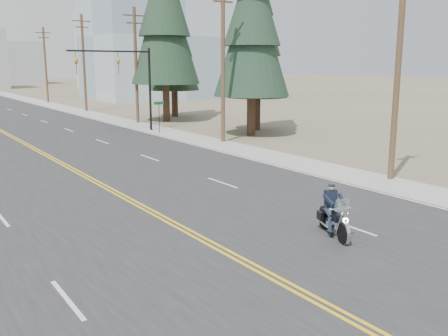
% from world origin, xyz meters
% --- Properties ---
extents(ground_plane, '(400.00, 400.00, 0.00)m').
position_xyz_m(ground_plane, '(0.00, 0.00, 0.00)').
color(ground_plane, '#776D56').
rests_on(ground_plane, ground).
extents(sidewalk_right, '(3.00, 200.00, 0.01)m').
position_xyz_m(sidewalk_right, '(11.50, 70.00, 0.01)').
color(sidewalk_right, '#A5A5A0').
rests_on(sidewalk_right, ground).
extents(traffic_mast_right, '(7.10, 0.26, 7.00)m').
position_xyz_m(traffic_mast_right, '(8.98, 32.00, 4.94)').
color(traffic_mast_right, black).
rests_on(traffic_mast_right, ground).
extents(street_sign, '(0.90, 0.06, 2.62)m').
position_xyz_m(street_sign, '(10.80, 30.00, 1.80)').
color(street_sign, black).
rests_on(street_sign, ground).
extents(utility_pole_a, '(2.20, 0.30, 11.00)m').
position_xyz_m(utility_pole_a, '(12.50, 8.00, 5.73)').
color(utility_pole_a, brown).
rests_on(utility_pole_a, ground).
extents(utility_pole_b, '(2.20, 0.30, 11.50)m').
position_xyz_m(utility_pole_b, '(12.50, 23.00, 5.98)').
color(utility_pole_b, brown).
rests_on(utility_pole_b, ground).
extents(utility_pole_c, '(2.20, 0.30, 11.00)m').
position_xyz_m(utility_pole_c, '(12.50, 38.00, 5.73)').
color(utility_pole_c, brown).
rests_on(utility_pole_c, ground).
extents(utility_pole_d, '(2.20, 0.30, 11.50)m').
position_xyz_m(utility_pole_d, '(12.50, 53.00, 5.98)').
color(utility_pole_d, brown).
rests_on(utility_pole_d, ground).
extents(utility_pole_e, '(2.20, 0.30, 11.00)m').
position_xyz_m(utility_pole_e, '(12.50, 70.00, 5.73)').
color(utility_pole_e, brown).
rests_on(utility_pole_e, ground).
extents(glass_building, '(24.00, 16.00, 20.00)m').
position_xyz_m(glass_building, '(32.00, 70.00, 10.00)').
color(glass_building, '#9EB5CC').
rests_on(glass_building, ground).
extents(haze_bldg_c, '(16.00, 12.00, 18.00)m').
position_xyz_m(haze_bldg_c, '(40.00, 110.00, 9.00)').
color(haze_bldg_c, '#B7BCC6').
rests_on(haze_bldg_c, ground).
extents(haze_bldg_e, '(14.00, 14.00, 12.00)m').
position_xyz_m(haze_bldg_e, '(25.00, 150.00, 6.00)').
color(haze_bldg_e, '#B7BCC6').
rests_on(haze_bldg_e, ground).
extents(motorcyclist, '(1.76, 2.43, 1.74)m').
position_xyz_m(motorcyclist, '(3.85, 3.65, 0.87)').
color(motorcyclist, black).
rests_on(motorcyclist, ground).
extents(conifer_near, '(6.01, 6.01, 15.91)m').
position_xyz_m(conifer_near, '(16.26, 24.50, 9.13)').
color(conifer_near, '#382619').
rests_on(conifer_near, ground).
extents(conifer_mid, '(5.34, 5.34, 14.25)m').
position_xyz_m(conifer_mid, '(18.72, 26.96, 8.18)').
color(conifer_mid, '#382619').
rests_on(conifer_mid, ground).
extents(conifer_tall, '(6.76, 6.76, 18.77)m').
position_xyz_m(conifer_tall, '(15.43, 37.49, 10.78)').
color(conifer_tall, '#382619').
rests_on(conifer_tall, ground).
extents(conifer_far, '(5.40, 5.40, 14.47)m').
position_xyz_m(conifer_far, '(18.39, 41.14, 8.30)').
color(conifer_far, '#382619').
rests_on(conifer_far, ground).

